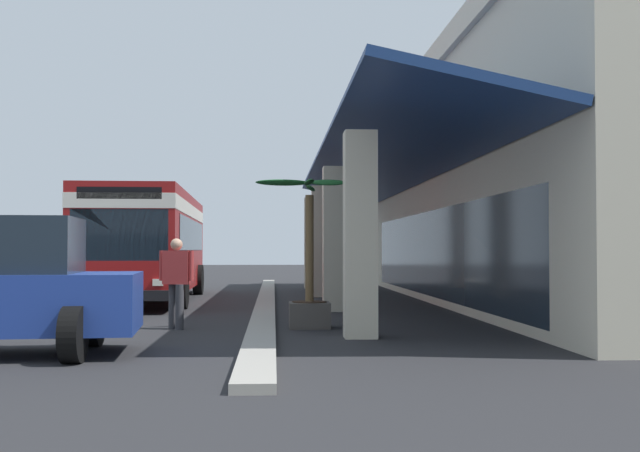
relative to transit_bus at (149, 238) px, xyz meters
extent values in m
plane|color=#262628|center=(3.15, 7.76, -1.85)|extent=(120.00, 120.00, 0.00)
cube|color=#9E998E|center=(1.60, 3.50, -1.79)|extent=(29.18, 0.50, 0.12)
cube|color=beige|center=(1.60, 13.20, 1.36)|extent=(24.32, 10.16, 6.43)
cube|color=beige|center=(1.60, 13.20, 4.88)|extent=(24.62, 10.46, 0.60)
cube|color=beige|center=(-7.52, 5.20, -0.08)|extent=(0.55, 0.55, 3.54)
cube|color=beige|center=(-1.44, 5.20, -0.08)|extent=(0.55, 0.55, 3.54)
cube|color=beige|center=(4.64, 5.20, -0.08)|extent=(0.55, 0.55, 3.54)
cube|color=beige|center=(10.72, 5.20, -0.08)|extent=(0.55, 0.55, 3.54)
cube|color=navy|center=(1.60, 6.52, 2.04)|extent=(24.32, 3.16, 0.82)
cube|color=#19232D|center=(1.60, 8.16, -0.45)|extent=(20.43, 0.08, 2.40)
cube|color=maroon|center=(0.05, 0.00, -0.13)|extent=(11.07, 2.85, 2.75)
cube|color=silver|center=(0.05, 0.00, 0.80)|extent=(11.09, 2.87, 0.36)
cube|color=#19232D|center=(-0.25, -0.01, 0.10)|extent=(9.31, 2.83, 0.90)
cube|color=#19232D|center=(5.52, 0.15, 0.00)|extent=(0.12, 2.24, 1.20)
cube|color=black|center=(5.53, 0.15, 0.97)|extent=(0.11, 1.94, 0.28)
cube|color=black|center=(5.65, 0.16, -1.40)|extent=(0.27, 2.45, 0.24)
cube|color=silver|center=(5.55, 1.05, -1.10)|extent=(0.07, 0.24, 0.16)
cube|color=silver|center=(5.60, -0.74, -1.10)|extent=(0.07, 0.24, 0.16)
cube|color=silver|center=(-1.45, -0.04, 1.37)|extent=(2.45, 1.85, 0.24)
cylinder|color=black|center=(3.65, 1.38, -1.35)|extent=(1.00, 0.30, 1.00)
cylinder|color=black|center=(3.72, -1.17, -1.35)|extent=(1.00, 0.30, 1.00)
cylinder|color=black|center=(-3.06, 1.19, -1.35)|extent=(1.00, 0.30, 1.00)
cylinder|color=black|center=(-2.99, -1.36, -1.35)|extent=(1.00, 0.30, 1.00)
cylinder|color=black|center=(11.71, 0.90, -1.47)|extent=(0.76, 0.26, 0.76)
cylinder|color=black|center=(13.65, 1.06, -1.47)|extent=(0.76, 0.26, 0.76)
cylinder|color=#38383D|center=(8.88, 1.79, -1.43)|extent=(0.16, 0.16, 0.85)
cylinder|color=#38383D|center=(9.07, 1.95, -1.43)|extent=(0.16, 0.16, 0.85)
cube|color=#B23333|center=(8.98, 1.87, -0.68)|extent=(0.28, 0.52, 0.64)
sphere|color=tan|center=(8.98, 1.87, -0.25)|extent=(0.23, 0.23, 0.23)
cylinder|color=#B23333|center=(8.89, 1.58, -0.65)|extent=(0.09, 0.09, 0.57)
cylinder|color=#B23333|center=(9.06, 2.16, -0.65)|extent=(0.09, 0.09, 0.57)
cube|color=#4C4742|center=(8.86, 4.41, -1.61)|extent=(0.78, 0.78, 0.49)
cylinder|color=#332319|center=(8.86, 4.41, -1.35)|extent=(0.66, 0.66, 0.02)
cylinder|color=brown|center=(8.86, 4.41, -0.32)|extent=(0.16, 0.16, 2.07)
ellipsoid|color=#195123|center=(9.28, 4.38, 0.93)|extent=(0.84, 0.27, 0.15)
ellipsoid|color=#195123|center=(8.87, 4.77, 0.96)|extent=(0.22, 0.72, 0.17)
ellipsoid|color=#195123|center=(8.50, 4.45, 0.88)|extent=(0.75, 0.29, 0.17)
ellipsoid|color=#195123|center=(8.92, 3.89, 0.95)|extent=(0.32, 1.07, 0.16)
camera|label=1|loc=(24.76, 3.72, -0.34)|focal=46.24mm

